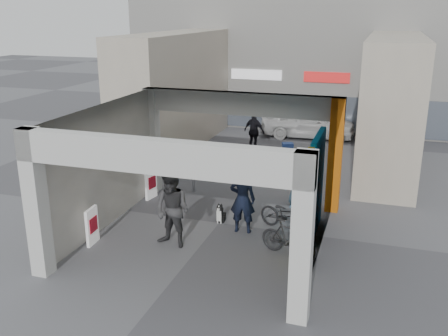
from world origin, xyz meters
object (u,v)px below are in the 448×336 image
(produce_stand, at_px, (211,157))
(border_collie, at_px, (220,214))
(man_back_turned, at_px, (172,210))
(white_van, at_px, (308,122))
(cafe_set, at_px, (231,161))
(man_crates, at_px, (254,131))
(man_elderly, at_px, (299,181))
(bicycle_rear, at_px, (289,239))
(man_with_dog, at_px, (243,199))
(bicycle_front, at_px, (287,215))

(produce_stand, height_order, border_collie, produce_stand)
(man_back_turned, bearing_deg, white_van, 95.06)
(cafe_set, xyz_separation_m, man_crates, (0.21, 2.69, 0.58))
(produce_stand, bearing_deg, man_elderly, -16.50)
(man_back_turned, bearing_deg, border_collie, 81.10)
(cafe_set, height_order, bicycle_rear, bicycle_rear)
(man_with_dog, height_order, man_crates, man_with_dog)
(man_crates, height_order, bicycle_front, man_crates)
(bicycle_rear, height_order, white_van, white_van)
(man_back_turned, xyz_separation_m, bicycle_rear, (2.98, 0.36, -0.54))
(produce_stand, relative_size, bicycle_rear, 0.73)
(produce_stand, height_order, man_crates, man_crates)
(man_back_turned, distance_m, bicycle_front, 3.27)
(produce_stand, bearing_deg, man_with_dog, -39.63)
(man_elderly, relative_size, bicycle_rear, 1.07)
(cafe_set, height_order, man_crates, man_crates)
(man_with_dog, relative_size, man_elderly, 1.15)
(man_back_turned, bearing_deg, produce_stand, 113.44)
(produce_stand, bearing_deg, bicycle_rear, -33.49)
(man_crates, xyz_separation_m, white_van, (1.83, 3.15, -0.13))
(white_van, bearing_deg, man_back_turned, 169.97)
(bicycle_front, distance_m, bicycle_rear, 1.50)
(cafe_set, xyz_separation_m, border_collie, (1.20, -5.01, -0.07))
(produce_stand, relative_size, man_crates, 0.64)
(cafe_set, xyz_separation_m, man_back_turned, (0.51, -6.83, 0.70))
(produce_stand, xyz_separation_m, border_collie, (2.15, -5.31, -0.06))
(man_crates, height_order, bicycle_rear, man_crates)
(produce_stand, xyz_separation_m, bicycle_front, (4.11, -5.31, 0.17))
(man_elderly, bearing_deg, man_back_turned, -120.45)
(bicycle_front, height_order, bicycle_rear, bicycle_rear)
(man_crates, bearing_deg, man_elderly, 139.59)
(man_with_dog, relative_size, bicycle_front, 1.08)
(man_with_dog, distance_m, man_elderly, 2.61)
(white_van, bearing_deg, produce_stand, 148.57)
(bicycle_rear, distance_m, white_van, 12.40)
(cafe_set, height_order, man_with_dog, man_with_dog)
(man_back_turned, relative_size, man_elderly, 1.20)
(white_van, bearing_deg, bicycle_front, -177.23)
(bicycle_rear, bearing_deg, bicycle_front, 32.05)
(cafe_set, relative_size, bicycle_front, 0.81)
(border_collie, bearing_deg, produce_stand, 106.76)
(border_collie, distance_m, bicycle_front, 1.97)
(border_collie, height_order, man_crates, man_crates)
(cafe_set, relative_size, produce_stand, 1.25)
(produce_stand, relative_size, bicycle_front, 0.65)
(man_elderly, bearing_deg, white_van, 101.81)
(man_elderly, bearing_deg, border_collie, -130.72)
(border_collie, distance_m, man_elderly, 2.78)
(man_back_turned, distance_m, man_elderly, 4.57)
(man_crates, bearing_deg, cafe_set, 108.36)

